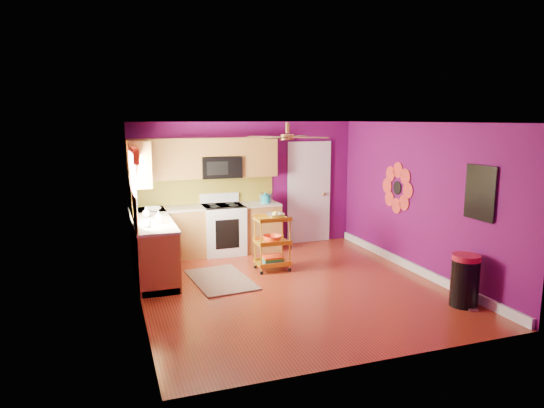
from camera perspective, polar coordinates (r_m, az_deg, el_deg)
name	(u,v)px	position (r m, az deg, el deg)	size (l,w,h in m)	color
ground	(291,286)	(7.60, 2.29, -9.62)	(5.00, 5.00, 0.00)	maroon
room_envelope	(294,181)	(7.23, 2.58, 2.68)	(4.54, 5.04, 2.52)	#5E0A55
lower_cabinets	(185,239)	(8.83, -10.25, -4.04)	(2.81, 2.31, 0.94)	#936028
electric_range	(223,229)	(9.31, -5.76, -2.90)	(0.76, 0.66, 1.13)	white
upper_cabinetry	(185,161)	(8.97, -10.22, 5.02)	(2.80, 2.30, 1.26)	#936028
left_window	(133,173)	(7.77, -16.03, 3.58)	(0.08, 1.35, 1.08)	white
panel_door	(309,193)	(10.08, 4.36, 1.24)	(0.95, 0.11, 2.15)	white
right_wall_art	(431,190)	(8.05, 18.21, 1.58)	(0.04, 2.74, 1.04)	black
ceiling_fan	(288,136)	(7.36, 1.84, 7.95)	(1.01, 1.01, 0.26)	#BF8C3F
shag_rug	(221,280)	(7.89, -6.04, -8.85)	(0.85, 1.39, 0.02)	black
rolling_cart	(273,240)	(8.23, 0.09, -4.29)	(0.56, 0.41, 1.02)	gold
trash_can	(465,281)	(7.23, 21.75, -8.36)	(0.49, 0.49, 0.73)	black
teal_kettle	(266,199)	(9.38, -0.77, 0.61)	(0.18, 0.18, 0.21)	teal
toaster	(266,198)	(9.46, -0.74, 0.73)	(0.22, 0.15, 0.18)	beige
soap_bottle_a	(158,217)	(7.76, -13.21, -1.53)	(0.09, 0.09, 0.19)	#EA3F72
soap_bottle_b	(146,212)	(8.30, -14.55, -0.91)	(0.14, 0.14, 0.18)	white
counter_dish	(153,209)	(8.83, -13.79, -0.59)	(0.28, 0.28, 0.07)	white
counter_cup	(147,224)	(7.54, -14.54, -2.26)	(0.14, 0.14, 0.11)	white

